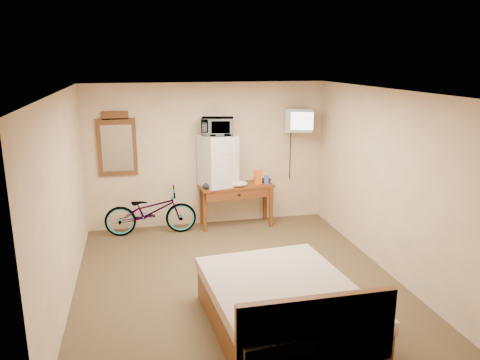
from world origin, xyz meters
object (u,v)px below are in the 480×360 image
Objects in this scene: mini_fridge at (218,161)px; blue_cup at (266,180)px; crt_television at (298,120)px; wall_mirror at (117,145)px; microwave at (218,126)px; desk at (237,192)px; bicycle at (151,211)px; bed at (285,308)px.

mini_fridge is 5.78× the size of blue_cup.
crt_television is at bearing -1.09° from mini_fridge.
crt_television is at bearing -4.66° from wall_mirror.
crt_television reaches higher than blue_cup.
microwave is at bearing 56.24° from mini_fridge.
wall_mirror reaches higher than desk.
crt_television is at bearing -86.48° from bicycle.
crt_television reaches higher than bed.
wall_mirror is 0.51× the size of bed.
crt_television reaches higher than wall_mirror.
mini_fridge is 1.42× the size of crt_television.
blue_cup is at bearing -2.41° from desk.
mini_fridge is at bearing 171.50° from desk.
microwave is at bearing 91.75° from bed.
microwave reaches higher than desk.
bed reaches higher than bicycle.
bed is (-0.21, -3.38, -0.33)m from desk.
wall_mirror is at bearing 115.86° from bed.
mini_fridge is 1.42m from bicycle.
crt_television reaches higher than mini_fridge.
microwave reaches higher than mini_fridge.
bicycle is (-1.49, -0.05, -0.22)m from desk.
blue_cup is (0.53, -0.02, 0.20)m from desk.
desk is at bearing -86.07° from bicycle.
wall_mirror is at bearing -175.85° from microwave.
mini_fridge reaches higher than bicycle.
crt_television reaches higher than microwave.
crt_television is 3.11m from wall_mirror.
desk is 2.18m from wall_mirror.
microwave reaches higher than bed.
desk is at bearing 3.27° from microwave.
bicycle is at bearing -33.60° from wall_mirror.
blue_cup is (0.85, -0.07, -0.37)m from mini_fridge.
microwave is at bearing -7.65° from wall_mirror.
blue_cup is at bearing 77.52° from bed.
microwave is at bearing 178.90° from crt_television.
wall_mirror is at bearing 175.34° from crt_television.
bicycle is (-1.18, -0.10, -1.38)m from microwave.
bed is at bearing -102.48° from blue_cup.
blue_cup is at bearing -4.68° from mini_fridge.
blue_cup is 0.07× the size of bed.
bed is (-1.31, -3.40, -1.56)m from crt_television.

